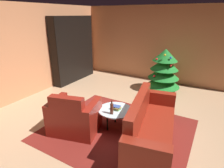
% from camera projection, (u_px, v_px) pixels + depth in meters
% --- Properties ---
extents(ground_plane, '(7.86, 7.86, 0.00)m').
position_uv_depth(ground_plane, '(115.00, 123.00, 4.14)').
color(ground_plane, tan).
extents(wall_back, '(5.96, 0.06, 2.58)m').
position_uv_depth(wall_back, '(162.00, 45.00, 6.37)').
color(wall_back, tan).
rests_on(wall_back, ground).
extents(wall_left, '(0.06, 6.67, 2.58)m').
position_uv_depth(wall_left, '(21.00, 53.00, 5.06)').
color(wall_left, tan).
rests_on(wall_left, ground).
extents(area_rug, '(2.88, 2.50, 0.01)m').
position_uv_depth(area_rug, '(117.00, 130.00, 3.89)').
color(area_rug, maroon).
rests_on(area_rug, ground).
extents(bookshelf_unit, '(0.34, 1.83, 2.23)m').
position_uv_depth(bookshelf_unit, '(76.00, 49.00, 6.60)').
color(bookshelf_unit, black).
rests_on(bookshelf_unit, ground).
extents(armchair_red, '(1.10, 0.95, 0.89)m').
position_uv_depth(armchair_red, '(74.00, 118.00, 3.74)').
color(armchair_red, maroon).
rests_on(armchair_red, ground).
extents(couch_red, '(1.07, 2.10, 0.90)m').
position_uv_depth(couch_red, '(150.00, 129.00, 3.40)').
color(couch_red, maroon).
rests_on(couch_red, ground).
extents(coffee_table, '(0.71, 0.71, 0.43)m').
position_uv_depth(coffee_table, '(115.00, 111.00, 3.85)').
color(coffee_table, black).
rests_on(coffee_table, ground).
extents(book_stack_on_table, '(0.20, 0.15, 0.08)m').
position_uv_depth(book_stack_on_table, '(116.00, 108.00, 3.82)').
color(book_stack_on_table, '#498849').
rests_on(book_stack_on_table, coffee_table).
extents(bottle_on_table, '(0.07, 0.07, 0.30)m').
position_uv_depth(bottle_on_table, '(112.00, 108.00, 3.62)').
color(bottle_on_table, '#532A1C').
rests_on(bottle_on_table, coffee_table).
extents(decorated_tree, '(1.04, 1.04, 1.33)m').
position_uv_depth(decorated_tree, '(164.00, 70.00, 5.66)').
color(decorated_tree, brown).
rests_on(decorated_tree, ground).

